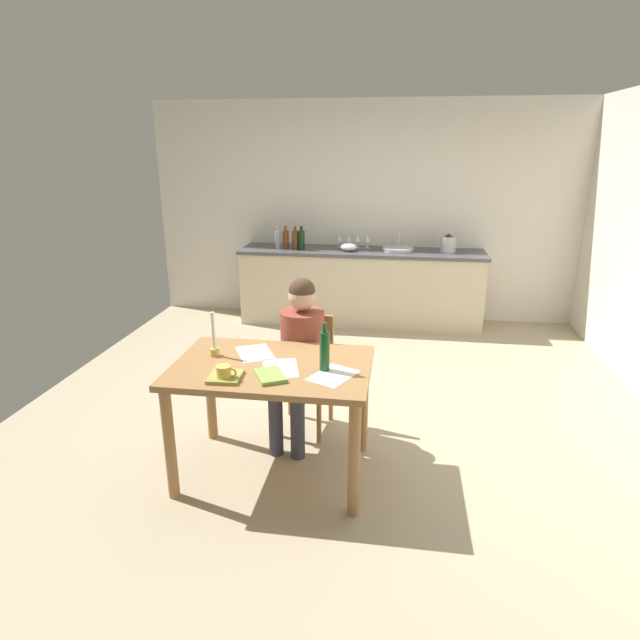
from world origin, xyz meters
name	(u,v)px	position (x,y,z in m)	size (l,w,h in m)	color
ground_plane	(339,407)	(0.00, 0.00, -0.02)	(5.20, 5.20, 0.04)	tan
wall_back	(364,212)	(0.00, 2.60, 1.30)	(5.20, 0.12, 2.60)	silver
kitchen_counter	(361,287)	(0.00, 2.24, 0.45)	(2.89, 0.64, 0.90)	beige
dining_table	(272,382)	(-0.31, -1.01, 0.66)	(1.24, 0.83, 0.78)	#9E7042
chair_at_table	(306,367)	(-0.21, -0.35, 0.49)	(0.45, 0.45, 0.87)	#9E7042
person_seated	(300,350)	(-0.23, -0.50, 0.68)	(0.37, 0.62, 1.19)	brown
coffee_mug	(224,373)	(-0.53, -1.28, 0.82)	(0.12, 0.09, 0.09)	#F2CC4C
candlestick	(214,343)	(-0.71, -0.92, 0.86)	(0.06, 0.06, 0.30)	gold
book_magazine	(270,376)	(-0.27, -1.20, 0.79)	(0.15, 0.22, 0.02)	#8AAD4D
book_cookery	(225,377)	(-0.53, -1.25, 0.79)	(0.19, 0.20, 0.02)	#9D9A46
paper_letter	(255,353)	(-0.47, -0.84, 0.78)	(0.21, 0.30, 0.00)	white
paper_bill	(280,368)	(-0.24, -1.06, 0.78)	(0.21, 0.30, 0.00)	white
paper_envelope	(333,375)	(0.09, -1.12, 0.78)	(0.21, 0.30, 0.00)	white
wine_bottle_on_table	(325,350)	(0.03, -1.05, 0.91)	(0.06, 0.06, 0.30)	#194C23
sink_unit	(398,249)	(0.43, 2.24, 0.92)	(0.36, 0.36, 0.24)	#B2B7BC
bottle_oil	(278,239)	(-1.00, 2.18, 1.01)	(0.06, 0.06, 0.26)	#8C999E
bottle_vinegar	(286,239)	(-0.90, 2.18, 1.02)	(0.07, 0.07, 0.27)	#593319
bottle_wine_red	(295,240)	(-0.78, 2.15, 1.02)	(0.08, 0.08, 0.28)	#593319
bottle_sauce	(301,240)	(-0.71, 2.15, 1.02)	(0.08, 0.08, 0.28)	black
mixing_bowl	(349,247)	(-0.14, 2.16, 0.94)	(0.19, 0.19, 0.09)	white
stovetop_kettle	(448,244)	(1.00, 2.24, 1.00)	(0.18, 0.18, 0.22)	#B7BABF
wine_glass_near_sink	(367,239)	(0.06, 2.39, 1.01)	(0.07, 0.07, 0.15)	silver
wine_glass_by_kettle	(358,239)	(-0.06, 2.39, 1.01)	(0.07, 0.07, 0.15)	silver
wine_glass_back_left	(349,238)	(-0.17, 2.39, 1.01)	(0.07, 0.07, 0.15)	silver
wine_glass_back_right	(339,238)	(-0.28, 2.39, 1.01)	(0.07, 0.07, 0.15)	silver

